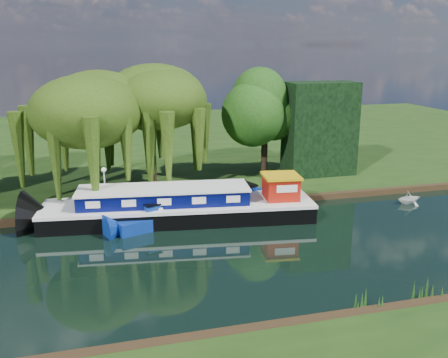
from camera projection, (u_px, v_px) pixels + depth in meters
name	position (u px, v px, depth m)	size (l,w,h in m)	color
ground	(105.00, 268.00, 26.51)	(120.00, 120.00, 0.00)	black
far_bank	(93.00, 145.00, 58.14)	(120.00, 52.00, 0.45)	black
dutch_barge	(181.00, 207.00, 33.57)	(18.45, 6.36, 3.81)	black
narrowboat	(200.00, 206.00, 34.57)	(12.48, 6.03, 1.82)	navy
white_cruiser	(409.00, 203.00, 37.38)	(1.68, 1.95, 1.03)	silver
willow_left	(91.00, 111.00, 36.22)	(7.31, 7.31, 8.76)	black
willow_right	(150.00, 108.00, 38.07)	(7.19, 7.19, 8.76)	black
tree_far_right	(265.00, 112.00, 42.78)	(4.84, 4.84, 7.92)	black
conifer_hedge	(320.00, 129.00, 43.21)	(6.00, 3.00, 8.00)	black
lamppost	(104.00, 175.00, 35.79)	(0.36, 0.36, 2.56)	silver
mooring_posts	(92.00, 205.00, 33.97)	(19.16, 0.16, 1.00)	silver
reeds_near	(278.00, 313.00, 21.05)	(33.70, 1.50, 1.10)	#1F4211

